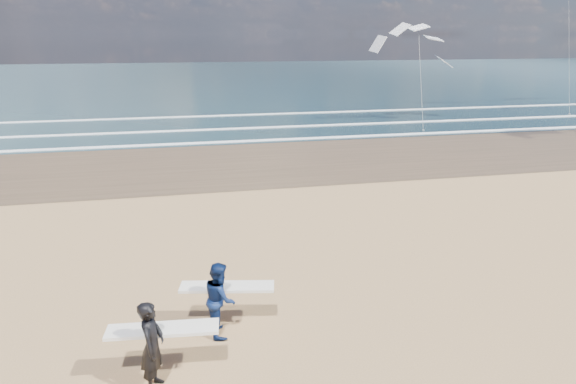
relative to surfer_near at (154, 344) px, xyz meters
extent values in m
cube|color=#4A3A27|center=(20.48, 18.71, -0.94)|extent=(220.00, 12.00, 0.01)
cube|color=#162C32|center=(20.48, 72.71, -0.94)|extent=(220.00, 100.00, 0.02)
cube|color=white|center=(20.48, 23.51, -0.90)|extent=(220.00, 0.50, 0.05)
cube|color=white|center=(20.48, 28.21, -0.90)|extent=(220.00, 0.50, 0.05)
cube|color=white|center=(20.48, 34.71, -0.90)|extent=(220.00, 0.50, 0.05)
imported|color=black|center=(-0.02, -0.04, -0.02)|extent=(0.58, 0.76, 1.87)
cube|color=white|center=(0.18, 0.31, 0.11)|extent=(2.24, 0.74, 0.07)
imported|color=#0D1E4A|center=(1.41, 1.64, -0.07)|extent=(0.69, 0.87, 1.76)
cube|color=white|center=(1.61, 1.99, 0.03)|extent=(2.26, 0.94, 0.07)
cube|color=slate|center=(17.94, 24.66, -0.90)|extent=(0.12, 0.12, 0.10)
cube|color=slate|center=(33.82, 29.13, -0.90)|extent=(0.12, 0.12, 0.10)
camera|label=1|loc=(0.71, -8.90, 5.69)|focal=32.00mm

